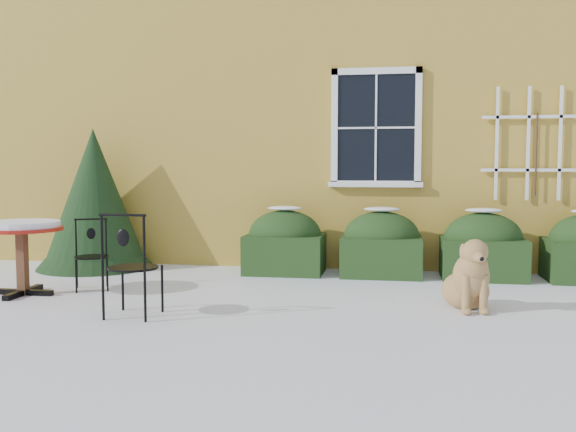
% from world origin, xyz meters
% --- Properties ---
extents(ground, '(80.00, 80.00, 0.00)m').
position_xyz_m(ground, '(0.00, 0.00, 0.00)').
color(ground, white).
rests_on(ground, ground).
extents(house, '(12.40, 8.40, 6.40)m').
position_xyz_m(house, '(0.00, 7.00, 3.22)').
color(house, gold).
rests_on(house, ground).
extents(hedge_row, '(4.95, 0.80, 0.91)m').
position_xyz_m(hedge_row, '(1.65, 2.55, 0.40)').
color(hedge_row, black).
rests_on(hedge_row, ground).
extents(evergreen_shrub, '(1.64, 1.64, 1.98)m').
position_xyz_m(evergreen_shrub, '(-3.05, 2.56, 0.80)').
color(evergreen_shrub, black).
rests_on(evergreen_shrub, ground).
extents(bistro_table, '(0.90, 0.90, 0.83)m').
position_xyz_m(bistro_table, '(-2.96, 0.58, 0.70)').
color(bistro_table, black).
rests_on(bistro_table, ground).
extents(patio_chair_near, '(0.48, 0.48, 1.01)m').
position_xyz_m(patio_chair_near, '(-1.32, -0.23, 0.51)').
color(patio_chair_near, black).
rests_on(patio_chair_near, ground).
extents(patio_chair_far, '(0.49, 0.49, 0.83)m').
position_xyz_m(patio_chair_far, '(-2.36, 1.04, 0.41)').
color(patio_chair_far, black).
rests_on(patio_chair_far, ground).
extents(dog, '(0.57, 0.85, 0.76)m').
position_xyz_m(dog, '(1.92, 0.63, 0.30)').
color(dog, tan).
rests_on(dog, ground).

